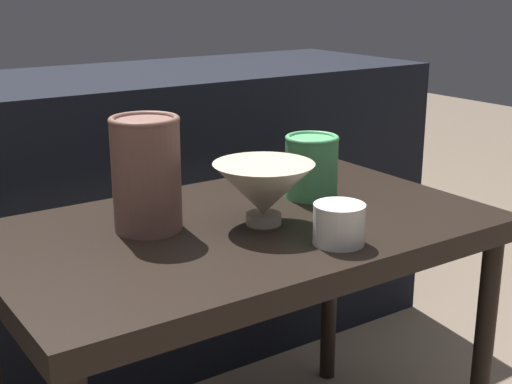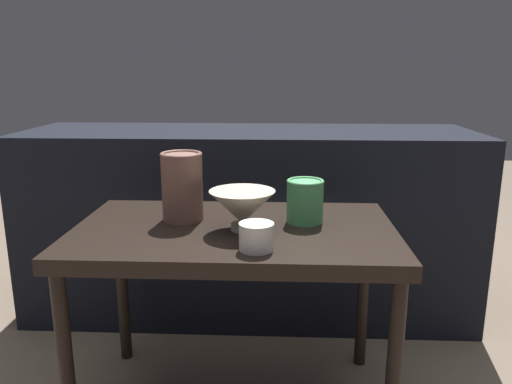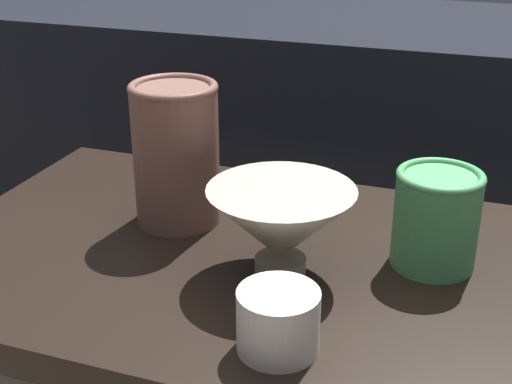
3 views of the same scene
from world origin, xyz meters
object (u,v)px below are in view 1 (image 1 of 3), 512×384
bowl (264,190)px  vase_colorful_right (311,165)px  cup (339,224)px  vase_textured_left (146,172)px

bowl → vase_colorful_right: 0.18m
bowl → cup: size_ratio=2.09×
vase_textured_left → bowl: bearing=-26.7°
bowl → vase_textured_left: size_ratio=0.90×
vase_textured_left → cup: vase_textured_left is taller
cup → vase_textured_left: bearing=133.1°
vase_colorful_right → bowl: bearing=-154.6°
bowl → cup: bowl is taller
bowl → cup: (0.04, -0.14, -0.03)m
bowl → vase_textured_left: vase_textured_left is taller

